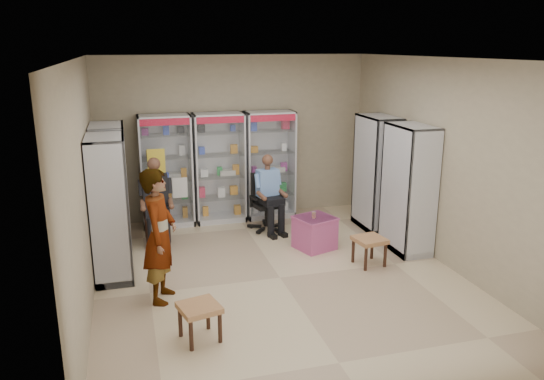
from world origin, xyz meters
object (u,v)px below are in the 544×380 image
object	(u,v)px
cabinet_back_mid	(219,168)
office_chair	(266,202)
cabinet_right_near	(408,189)
cabinet_left_near	(110,208)
cabinet_left_far	(111,188)
pink_trunk	(315,233)
standing_man	(160,236)
cabinet_back_left	(166,171)
woven_stool_a	(369,251)
wooden_chair	(157,213)
cabinet_back_right	(270,165)
seated_shopkeeper	(267,195)
woven_stool_b	(200,322)
cabinet_right_far	(376,173)

from	to	relation	value
cabinet_back_mid	office_chair	bearing A→B (deg)	-45.20
cabinet_right_near	cabinet_left_near	size ratio (longest dim) A/B	1.00
cabinet_left_far	office_chair	world-z (taller)	cabinet_left_far
pink_trunk	standing_man	distance (m)	2.80
cabinet_back_left	woven_stool_a	bearing A→B (deg)	-44.22
cabinet_left_near	cabinet_back_left	bearing A→B (deg)	155.39
cabinet_back_left	pink_trunk	world-z (taller)	cabinet_back_left
cabinet_left_far	cabinet_back_mid	bearing A→B (deg)	116.32
cabinet_back_left	wooden_chair	distance (m)	0.94
cabinet_back_mid	wooden_chair	bearing A→B (deg)	-148.69
cabinet_left_far	pink_trunk	distance (m)	3.29
cabinet_back_right	office_chair	distance (m)	0.90
seated_shopkeeper	standing_man	distance (m)	2.96
cabinet_left_near	woven_stool_b	world-z (taller)	cabinet_left_near
cabinet_back_mid	pink_trunk	xyz separation A→B (m)	(1.20, -1.80, -0.74)
woven_stool_b	cabinet_left_near	bearing A→B (deg)	114.58
cabinet_back_right	cabinet_left_near	bearing A→B (deg)	-144.35
woven_stool_a	standing_man	distance (m)	3.12
cabinet_back_right	woven_stool_b	size ratio (longest dim) A/B	4.78
cabinet_right_near	cabinet_left_near	world-z (taller)	same
cabinet_right_far	woven_stool_a	bearing A→B (deg)	151.34
cabinet_back_mid	seated_shopkeeper	size ratio (longest dim) A/B	1.56
cabinet_back_left	woven_stool_a	xyz separation A→B (m)	(2.71, -2.63, -0.79)
woven_stool_b	cabinet_right_far	bearing A→B (deg)	39.38
cabinet_back_left	standing_man	distance (m)	2.96
woven_stool_a	cabinet_back_left	bearing A→B (deg)	135.78
cabinet_right_near	cabinet_left_near	distance (m)	4.46
cabinet_back_mid	cabinet_right_near	distance (m)	3.41
cabinet_right_near	pink_trunk	distance (m)	1.62
cabinet_back_left	woven_stool_b	size ratio (longest dim) A/B	4.78
cabinet_back_left	standing_man	xyz separation A→B (m)	(-0.33, -2.94, -0.14)
wooden_chair	standing_man	distance (m)	2.24
cabinet_back_right	woven_stool_a	bearing A→B (deg)	-72.96
cabinet_right_far	pink_trunk	xyz separation A→B (m)	(-1.38, -0.67, -0.74)
wooden_chair	woven_stool_a	xyz separation A→B (m)	(2.96, -1.90, -0.26)
standing_man	woven_stool_b	bearing A→B (deg)	-145.90
wooden_chair	woven_stool_a	bearing A→B (deg)	-32.78
cabinet_back_left	standing_man	bearing A→B (deg)	-96.46
wooden_chair	woven_stool_b	xyz separation A→B (m)	(0.24, -3.31, -0.26)
cabinet_right_far	pink_trunk	distance (m)	1.70
cabinet_back_mid	office_chair	distance (m)	1.11
cabinet_right_far	cabinet_left_far	xyz separation A→B (m)	(-4.46, 0.20, 0.00)
pink_trunk	woven_stool_a	xyz separation A→B (m)	(0.55, -0.84, -0.05)
cabinet_back_right	office_chair	xyz separation A→B (m)	(-0.25, -0.70, -0.50)
cabinet_right_far	woven_stool_b	size ratio (longest dim) A/B	4.78
cabinet_right_near	woven_stool_a	xyz separation A→B (m)	(-0.82, -0.40, -0.79)
cabinet_back_right	office_chair	bearing A→B (deg)	-109.77
cabinet_left_near	seated_shopkeeper	size ratio (longest dim) A/B	1.56
cabinet_back_left	cabinet_right_near	bearing A→B (deg)	-32.28
cabinet_right_near	seated_shopkeeper	bearing A→B (deg)	51.87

